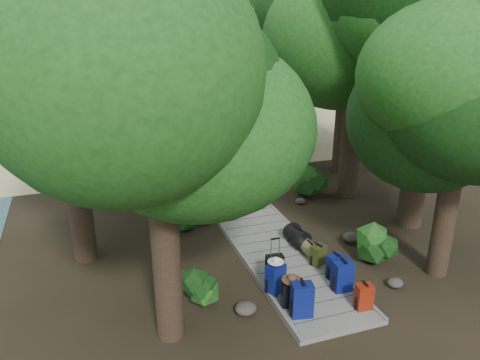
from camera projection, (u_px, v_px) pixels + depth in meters
name	position (u px, v px, depth m)	size (l,w,h in m)	color
ground	(256.00, 229.00, 13.72)	(120.00, 120.00, 0.00)	#2E2317
sand_beach	(160.00, 115.00, 27.86)	(40.00, 22.00, 0.02)	#C5B285
boardwalk	(244.00, 213.00, 14.58)	(2.00, 12.00, 0.12)	slate
backpack_left_a	(302.00, 298.00, 9.57)	(0.44, 0.31, 0.82)	navy
backpack_left_b	(290.00, 293.00, 9.92)	(0.33, 0.24, 0.61)	black
backpack_left_c	(275.00, 277.00, 10.38)	(0.40, 0.29, 0.75)	navy
backpack_right_a	(364.00, 295.00, 9.82)	(0.35, 0.25, 0.63)	maroon
backpack_right_b	(343.00, 275.00, 10.45)	(0.43, 0.30, 0.77)	navy
backpack_right_c	(336.00, 266.00, 10.93)	(0.38, 0.27, 0.65)	navy
backpack_right_d	(318.00, 254.00, 11.52)	(0.36, 0.26, 0.55)	#323C16
duffel_right_khaki	(310.00, 249.00, 11.97)	(0.35, 0.52, 0.35)	brown
duffel_right_black	(297.00, 236.00, 12.56)	(0.44, 0.71, 0.44)	black
suitcase_on_boardwalk	(275.00, 267.00, 10.88)	(0.40, 0.22, 0.62)	black
lone_suitcase_on_sand	(197.00, 144.00, 20.77)	(0.43, 0.25, 0.68)	black
hat_brown	(292.00, 277.00, 9.81)	(0.44, 0.44, 0.13)	#51351E
hat_white	(276.00, 259.00, 10.24)	(0.36, 0.36, 0.12)	silver
kayak	(112.00, 142.00, 21.66)	(0.73, 3.33, 0.33)	#A2340D
sun_lounger	(240.00, 127.00, 23.74)	(0.63, 1.95, 0.63)	silver
tree_right_a	(459.00, 132.00, 10.21)	(4.26, 4.26, 7.10)	black
tree_right_b	(433.00, 46.00, 12.20)	(5.76, 5.76, 10.29)	black
tree_right_c	(360.00, 46.00, 14.44)	(5.75, 5.75, 9.95)	black
tree_right_d	(351.00, 40.00, 16.87)	(5.42, 5.42, 9.93)	black
tree_right_e	(294.00, 44.00, 19.80)	(5.09, 5.09, 9.16)	black
tree_right_f	(306.00, 21.00, 22.02)	(6.11, 6.11, 10.91)	black
tree_left_a	(160.00, 149.00, 7.96)	(4.64, 4.64, 7.73)	black
tree_left_b	(66.00, 98.00, 10.67)	(4.63, 4.63, 8.33)	black
tree_left_c	(109.00, 94.00, 14.41)	(4.12, 4.12, 7.16)	black
tree_back_a	(127.00, 34.00, 24.97)	(5.40, 5.40, 9.35)	black
tree_back_b	(191.00, 23.00, 26.12)	(5.81, 5.81, 10.38)	black
tree_back_c	(247.00, 36.00, 27.15)	(4.97, 4.97, 8.94)	black
tree_back_d	(55.00, 59.00, 24.22)	(4.21, 4.21, 7.01)	black
palm_right_a	(282.00, 60.00, 18.53)	(4.82, 4.82, 8.21)	#194011
palm_right_b	(278.00, 45.00, 23.05)	(4.45, 4.45, 8.60)	#194011
palm_right_c	(224.00, 62.00, 24.08)	(4.28, 4.28, 6.82)	#194011
palm_left_a	(76.00, 82.00, 16.43)	(4.55, 4.55, 7.24)	#194011
rock_left_a	(246.00, 308.00, 9.90)	(0.47, 0.42, 0.26)	#4C473F
rock_left_b	(179.00, 275.00, 11.16)	(0.38, 0.34, 0.21)	#4C473F
rock_left_c	(201.00, 219.00, 14.01)	(0.53, 0.48, 0.29)	#4C473F
rock_left_d	(177.00, 201.00, 15.41)	(0.33, 0.30, 0.18)	#4C473F
rock_right_a	(395.00, 283.00, 10.86)	(0.38, 0.34, 0.21)	#4C473F
rock_right_b	(351.00, 237.00, 12.91)	(0.49, 0.44, 0.27)	#4C473F
rock_right_c	(300.00, 201.00, 15.42)	(0.34, 0.30, 0.19)	#4C473F
rock_right_d	(290.00, 169.00, 18.18)	(0.58, 0.52, 0.32)	#4C473F
shrub_left_a	(194.00, 286.00, 10.13)	(0.99, 0.99, 0.89)	#194414
shrub_left_b	(177.00, 217.00, 13.64)	(0.81, 0.81, 0.73)	#194414
shrub_left_c	(148.00, 169.00, 16.80)	(1.37, 1.37, 1.23)	#194414
shrub_right_a	(377.00, 246.00, 11.81)	(1.01, 1.01, 0.91)	#194414
shrub_right_b	(310.00, 181.00, 15.85)	(1.22, 1.22, 1.10)	#194414
shrub_right_c	(257.00, 152.00, 19.47)	(0.94, 0.94, 0.85)	#194414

